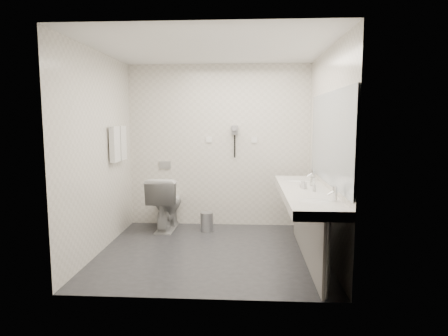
{
  "coord_description": "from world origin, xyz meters",
  "views": [
    {
      "loc": [
        0.44,
        -4.7,
        1.66
      ],
      "look_at": [
        0.15,
        0.15,
        1.05
      ],
      "focal_mm": 30.99,
      "sensor_mm": 36.0,
      "label": 1
    }
  ],
  "objects": [
    {
      "name": "pedal_bin",
      "position": [
        -0.15,
        0.9,
        0.14
      ],
      "size": [
        0.22,
        0.22,
        0.27
      ],
      "primitive_type": "cylinder",
      "rotation": [
        0.0,
        0.0,
        0.16
      ],
      "color": "#B2B5BA",
      "rests_on": "floor"
    },
    {
      "name": "floor",
      "position": [
        0.0,
        0.0,
        0.0
      ],
      "size": [
        2.8,
        2.8,
        0.0
      ],
      "primitive_type": "plane",
      "color": "#28292E",
      "rests_on": "ground"
    },
    {
      "name": "vanity_post_far",
      "position": [
        1.18,
        0.84,
        0.38
      ],
      "size": [
        0.06,
        0.06,
        0.75
      ],
      "primitive_type": "cylinder",
      "color": "silver",
      "rests_on": "floor"
    },
    {
      "name": "towel_rail",
      "position": [
        -1.35,
        0.55,
        1.55
      ],
      "size": [
        0.02,
        0.62,
        0.02
      ],
      "primitive_type": "cylinder",
      "rotation": [
        1.57,
        0.0,
        0.0
      ],
      "color": "silver",
      "rests_on": "wall_left"
    },
    {
      "name": "towel_far",
      "position": [
        -1.34,
        0.69,
        1.33
      ],
      "size": [
        0.07,
        0.24,
        0.48
      ],
      "primitive_type": "cube",
      "color": "silver",
      "rests_on": "towel_rail"
    },
    {
      "name": "ceiling",
      "position": [
        0.0,
        0.0,
        2.5
      ],
      "size": [
        2.8,
        2.8,
        0.0
      ],
      "primitive_type": "plane",
      "rotation": [
        3.14,
        0.0,
        0.0
      ],
      "color": "white",
      "rests_on": "wall_back"
    },
    {
      "name": "wall_back",
      "position": [
        0.0,
        1.3,
        1.25
      ],
      "size": [
        2.8,
        0.0,
        2.8
      ],
      "primitive_type": "plane",
      "rotation": [
        1.57,
        0.0,
        0.0
      ],
      "color": "silver",
      "rests_on": "floor"
    },
    {
      "name": "wall_left",
      "position": [
        -1.4,
        0.0,
        1.25
      ],
      "size": [
        0.0,
        2.6,
        2.6
      ],
      "primitive_type": "plane",
      "rotation": [
        1.57,
        0.0,
        1.57
      ],
      "color": "silver",
      "rests_on": "floor"
    },
    {
      "name": "switch_plate_b",
      "position": [
        0.55,
        1.29,
        1.35
      ],
      "size": [
        0.09,
        0.02,
        0.09
      ],
      "primitive_type": "cube",
      "color": "white",
      "rests_on": "wall_back"
    },
    {
      "name": "towel_near",
      "position": [
        -1.34,
        0.41,
        1.33
      ],
      "size": [
        0.07,
        0.24,
        0.48
      ],
      "primitive_type": "cube",
      "color": "silver",
      "rests_on": "towel_rail"
    },
    {
      "name": "dryer_cradle",
      "position": [
        0.25,
        1.27,
        1.5
      ],
      "size": [
        0.1,
        0.04,
        0.14
      ],
      "primitive_type": "cube",
      "color": "gray",
      "rests_on": "wall_back"
    },
    {
      "name": "glass_left",
      "position": [
        1.25,
        0.06,
        0.9
      ],
      "size": [
        0.07,
        0.07,
        0.11
      ],
      "primitive_type": "cylinder",
      "rotation": [
        0.0,
        0.0,
        -0.16
      ],
      "color": "silver",
      "rests_on": "vanity_counter"
    },
    {
      "name": "basin_near",
      "position": [
        1.12,
        -0.85,
        0.83
      ],
      "size": [
        0.4,
        0.31,
        0.05
      ],
      "primitive_type": "ellipsoid",
      "color": "white",
      "rests_on": "vanity_counter"
    },
    {
      "name": "toilet",
      "position": [
        -0.78,
        0.99,
        0.4
      ],
      "size": [
        0.47,
        0.81,
        0.81
      ],
      "primitive_type": "imported",
      "rotation": [
        0.0,
        0.0,
        3.11
      ],
      "color": "white",
      "rests_on": "floor"
    },
    {
      "name": "basin_far",
      "position": [
        1.12,
        0.45,
        0.83
      ],
      "size": [
        0.4,
        0.31,
        0.05
      ],
      "primitive_type": "ellipsoid",
      "color": "white",
      "rests_on": "vanity_counter"
    },
    {
      "name": "flush_plate",
      "position": [
        -0.85,
        1.29,
        0.95
      ],
      "size": [
        0.18,
        0.02,
        0.12
      ],
      "primitive_type": "cube",
      "color": "#B2B5BA",
      "rests_on": "wall_back"
    },
    {
      "name": "faucet_near",
      "position": [
        1.32,
        -0.85,
        0.92
      ],
      "size": [
        0.04,
        0.04,
        0.15
      ],
      "primitive_type": "cylinder",
      "color": "silver",
      "rests_on": "vanity_counter"
    },
    {
      "name": "bin_lid",
      "position": [
        -0.15,
        0.9,
        0.28
      ],
      "size": [
        0.19,
        0.19,
        0.02
      ],
      "primitive_type": "cylinder",
      "color": "#B2B5BA",
      "rests_on": "pedal_bin"
    },
    {
      "name": "switch_plate_a",
      "position": [
        -0.15,
        1.29,
        1.35
      ],
      "size": [
        0.09,
        0.02,
        0.09
      ],
      "primitive_type": "cube",
      "color": "white",
      "rests_on": "wall_back"
    },
    {
      "name": "dryer_cord",
      "position": [
        0.25,
        1.26,
        1.25
      ],
      "size": [
        0.02,
        0.02,
        0.35
      ],
      "primitive_type": "cylinder",
      "color": "black",
      "rests_on": "dryer_cradle"
    },
    {
      "name": "vanity_counter",
      "position": [
        1.12,
        -0.2,
        0.8
      ],
      "size": [
        0.55,
        2.2,
        0.1
      ],
      "primitive_type": "cube",
      "color": "white",
      "rests_on": "floor"
    },
    {
      "name": "faucet_far",
      "position": [
        1.32,
        0.45,
        0.92
      ],
      "size": [
        0.04,
        0.04,
        0.15
      ],
      "primitive_type": "cylinder",
      "color": "silver",
      "rests_on": "vanity_counter"
    },
    {
      "name": "vanity_panel",
      "position": [
        1.15,
        -0.2,
        0.38
      ],
      "size": [
        0.03,
        2.15,
        0.75
      ],
      "primitive_type": "cube",
      "color": "gray",
      "rests_on": "floor"
    },
    {
      "name": "soap_bottle_b",
      "position": [
        1.1,
        -0.08,
        0.89
      ],
      "size": [
        0.1,
        0.1,
        0.09
      ],
      "primitive_type": "imported",
      "rotation": [
        0.0,
        0.0,
        -0.71
      ],
      "color": "silver",
      "rests_on": "vanity_counter"
    },
    {
      "name": "mirror",
      "position": [
        1.39,
        -0.2,
        1.45
      ],
      "size": [
        0.02,
        2.2,
        1.05
      ],
      "primitive_type": "cube",
      "color": "#B2BCC6",
      "rests_on": "wall_right"
    },
    {
      "name": "soap_bottle_c",
      "position": [
        1.2,
        -0.33,
        0.9
      ],
      "size": [
        0.05,
        0.05,
        0.11
      ],
      "primitive_type": "imported",
      "rotation": [
        0.0,
        0.0,
        -0.34
      ],
      "color": "silver",
      "rests_on": "vanity_counter"
    },
    {
      "name": "soap_bottle_a",
      "position": [
        1.11,
        -0.17,
        0.91
      ],
      "size": [
        0.07,
        0.07,
        0.11
      ],
      "primitive_type": "imported",
      "rotation": [
        0.0,
        0.0,
        0.62
      ],
      "color": "silver",
      "rests_on": "vanity_counter"
    },
    {
      "name": "wall_right",
      "position": [
        1.4,
        0.0,
        1.25
      ],
      "size": [
        0.0,
        2.6,
        2.6
      ],
      "primitive_type": "plane",
      "rotation": [
        1.57,
        0.0,
        -1.57
      ],
      "color": "silver",
      "rests_on": "floor"
    },
    {
      "name": "vanity_post_near",
      "position": [
        1.18,
        -1.24,
        0.38
      ],
      "size": [
        0.06,
        0.06,
        0.75
      ],
      "primitive_type": "cylinder",
      "color": "silver",
      "rests_on": "floor"
    },
    {
      "name": "dryer_barrel",
      "position": [
        0.25,
        1.2,
        1.53
      ],
      "size": [
        0.08,
        0.14,
        0.08
      ],
      "primitive_type": "cylinder",
      "rotation": [
        1.57,
        0.0,
        0.0
      ],
      "color": "gray",
      "rests_on": "dryer_cradle"
    },
    {
      "name": "wall_front",
      "position": [
        0.0,
        -1.3,
        1.25
      ],
      "size": [
        2.8,
        0.0,
        2.8
      ],
      "primitive_type": "plane",
      "rotation": [
        -1.57,
        0.0,
        0.0
      ],
      "color": "silver",
      "rests_on": "floor"
    }
  ]
}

